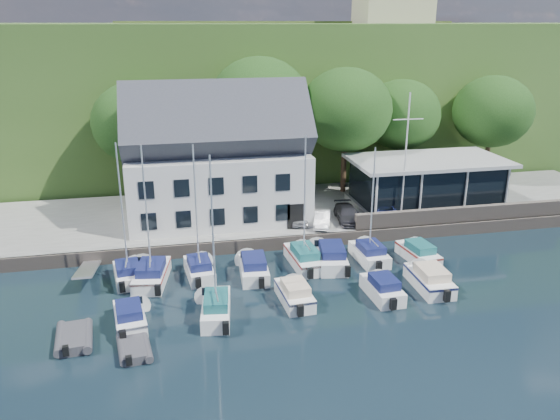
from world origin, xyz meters
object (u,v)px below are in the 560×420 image
Objects in this scene: car_white at (322,219)px; boat_r1_7 at (418,251)px; boat_r1_0 at (123,222)px; car_blue at (385,211)px; dinghy_0 at (74,336)px; boat_r2_3 at (382,286)px; boat_r1_6 at (372,204)px; boat_r2_2 at (295,292)px; boat_r1_3 at (253,265)px; boat_r2_0 at (130,315)px; dinghy_1 at (134,347)px; club_pavilion at (426,182)px; car_dgrey at (347,214)px; harbor_building at (217,165)px; flagpole at (405,159)px; boat_r2_1 at (213,244)px; boat_r2_4 at (430,277)px; boat_r1_4 at (305,204)px; car_silver at (300,216)px; boat_r1_5 at (331,254)px; boat_r1_2 at (196,216)px; boat_r1_1 at (147,218)px.

boat_r1_7 is at bearing -27.91° from car_white.
boat_r1_0 is at bearing -143.70° from car_white.
car_blue is 1.13× the size of dinghy_0.
boat_r2_3 is (15.53, -5.47, -3.46)m from boat_r1_0.
car_white is 6.04m from boat_r1_6.
boat_r2_2 is at bearing -164.00° from boat_r1_7.
boat_r1_3 reaches higher than boat_r2_0.
car_white is at bearing 92.48° from boat_r2_3.
boat_r1_7 is at bearing 19.18° from boat_r2_2.
boat_r1_0 is 2.94× the size of dinghy_1.
boat_r1_6 is 1.51× the size of boat_r1_7.
car_dgrey is at bearing -161.59° from club_pavilion.
harbor_building is 9.38m from car_white.
flagpole is at bearing 44.98° from boat_r1_6.
car_dgrey reaches higher than boat_r1_7.
boat_r2_2 is (4.83, 0.77, -3.87)m from boat_r2_1.
boat_r2_4 is (-1.15, -10.33, -0.87)m from car_blue.
boat_r1_4 is (5.01, -8.65, -0.78)m from harbor_building.
car_silver is 20.08m from dinghy_0.
boat_r1_6 is at bearing 13.51° from dinghy_0.
boat_r1_6 is at bearing -134.81° from club_pavilion.
boat_r1_0 is at bearing -171.66° from boat_r1_5.
dinghy_0 is at bearing -177.95° from boat_r2_3.
flagpole is 1.95× the size of boat_r2_2.
car_silver is at bearing -179.00° from car_dgrey.
dinghy_1 is at bearing -167.46° from boat_r2_4.
boat_r1_6 is (9.81, -8.74, -1.12)m from harbor_building.
car_blue is 0.60× the size of boat_r1_3.
boat_r2_2 is 5.50m from boat_r2_3.
boat_r2_4 is (13.72, 0.86, -3.82)m from boat_r2_1.
boat_r2_3 is 1.80× the size of dinghy_1.
boat_r1_1 is at bearing 177.84° from boat_r1_2.
boat_r1_4 is at bearing 15.80° from boat_r1_3.
dinghy_1 is (-6.17, -17.21, -5.02)m from harbor_building.
boat_r1_6 is at bearing -49.41° from car_white.
boat_r1_2 is at bearing -104.27° from harbor_building.
dinghy_1 is (-19.41, -7.78, -0.37)m from boat_r1_7.
flagpole is at bearing 16.86° from car_white.
boat_r1_0 is (-24.88, -8.12, 1.12)m from club_pavilion.
boat_r2_1 is 6.78m from dinghy_1.
boat_r1_4 is 7.61m from boat_r2_3.
club_pavilion is 19.97m from boat_r2_2.
car_white is at bearing 29.28° from boat_r2_0.
car_white is 20.80m from dinghy_0.
car_white is at bearing 57.14° from boat_r1_4.
boat_r1_1 is 6.63m from boat_r2_0.
boat_r1_5 is (12.30, 0.30, -3.71)m from boat_r1_1.
boat_r1_3 is at bearing -14.06° from boat_r1_2.
dinghy_0 is at bearing -163.96° from boat_r2_1.
boat_r1_6 is (-0.16, -5.57, 2.64)m from car_dgrey.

